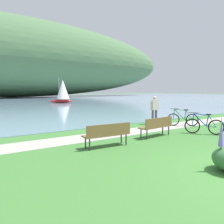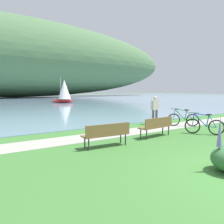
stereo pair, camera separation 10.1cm
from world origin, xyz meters
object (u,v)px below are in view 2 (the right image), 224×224
object	(u,v)px
person_at_shoreline	(155,108)
sailboat_mid_bay	(64,91)
bicycle_beside_path	(204,126)
park_bench_further_along	(107,133)
park_bench_near_camera	(157,125)
bicycle_leaning_near_bench	(183,119)

from	to	relation	value
person_at_shoreline	sailboat_mid_bay	size ratio (longest dim) A/B	0.43
bicycle_beside_path	person_at_shoreline	distance (m)	3.57
park_bench_further_along	person_at_shoreline	size ratio (longest dim) A/B	1.07
park_bench_further_along	park_bench_near_camera	bearing A→B (deg)	5.53
sailboat_mid_bay	park_bench_further_along	bearing A→B (deg)	-109.00
park_bench_near_camera	bicycle_beside_path	xyz separation A→B (m)	(2.30, -0.82, -0.12)
park_bench_near_camera	sailboat_mid_bay	size ratio (longest dim) A/B	0.47
person_at_shoreline	bicycle_beside_path	bearing A→B (deg)	-94.22
park_bench_near_camera	bicycle_beside_path	bearing A→B (deg)	-19.57
park_bench_further_along	sailboat_mid_bay	world-z (taller)	sailboat_mid_bay
park_bench_near_camera	bicycle_beside_path	world-z (taller)	bicycle_beside_path
person_at_shoreline	sailboat_mid_bay	xyz separation A→B (m)	(3.75, 23.54, 0.91)
bicycle_leaning_near_bench	park_bench_further_along	bearing A→B (deg)	-165.84
person_at_shoreline	bicycle_leaning_near_bench	bearing A→B (deg)	-57.90
park_bench_near_camera	person_at_shoreline	xyz separation A→B (m)	(2.56, 2.70, 0.46)
park_bench_further_along	bicycle_beside_path	world-z (taller)	bicycle_beside_path
person_at_shoreline	sailboat_mid_bay	world-z (taller)	sailboat_mid_bay
park_bench_further_along	sailboat_mid_bay	distance (m)	28.07
park_bench_near_camera	bicycle_leaning_near_bench	distance (m)	3.68
bicycle_leaning_near_bench	bicycle_beside_path	xyz separation A→B (m)	(-1.13, -2.12, 0.00)
person_at_shoreline	sailboat_mid_bay	distance (m)	23.86
bicycle_beside_path	park_bench_further_along	bearing A→B (deg)	173.91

